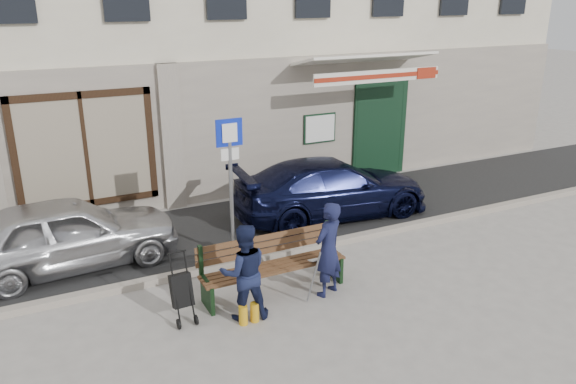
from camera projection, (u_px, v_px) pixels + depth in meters
ground at (341, 288)px, 9.21m from camera, size 80.00×80.00×0.00m
asphalt_lane at (265, 223)px, 11.83m from camera, size 60.00×3.20×0.01m
curb at (299, 250)px, 10.46m from camera, size 60.00×0.18×0.12m
car_silver at (67, 234)px, 9.72m from camera, size 3.85×1.75×1.28m
car_navy at (331, 188)px, 12.08m from camera, size 4.43×2.08×1.25m
parking_sign at (230, 167)px, 9.75m from camera, size 0.48×0.08×2.58m
bench at (271, 267)px, 8.93m from camera, size 2.40×1.17×0.98m
man at (328, 249)px, 8.79m from camera, size 0.67×0.58×1.56m
woman at (244, 272)px, 8.15m from camera, size 0.81×0.69×1.48m
stroller at (182, 292)px, 8.16m from camera, size 0.32×0.44×1.05m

